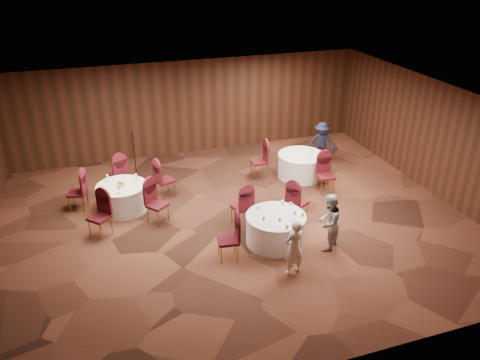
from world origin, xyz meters
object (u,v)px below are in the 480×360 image
object	(u,v)px
table_main	(276,229)
mic_stand	(135,165)
woman_a	(294,248)
table_left	(123,197)
table_right	(301,165)
woman_b	(328,222)
man_c	(321,142)

from	to	relation	value
table_main	mic_stand	world-z (taller)	mic_stand
mic_stand	woman_a	world-z (taller)	mic_stand
table_left	table_right	size ratio (longest dim) A/B	0.93
woman_b	woman_a	bearing A→B (deg)	-12.66
table_left	woman_b	distance (m)	5.60
table_right	woman_a	distance (m)	4.95
table_right	man_c	distance (m)	1.41
table_right	mic_stand	world-z (taller)	mic_stand
man_c	woman_a	bearing A→B (deg)	-84.11
woman_b	man_c	world-z (taller)	woman_b
table_main	woman_a	distance (m)	1.29
table_right	man_c	xyz separation A→B (m)	(1.10, 0.81, 0.32)
woman_a	man_c	distance (m)	6.19
mic_stand	woman_a	distance (m)	6.54
table_main	woman_a	xyz separation A→B (m)	(-0.09, -1.25, 0.29)
table_main	woman_b	world-z (taller)	woman_b
mic_stand	table_left	bearing A→B (deg)	-106.98
table_left	woman_a	xyz separation A→B (m)	(3.27, -4.03, 0.29)
table_right	mic_stand	size ratio (longest dim) A/B	0.97
woman_b	table_right	bearing A→B (deg)	-147.03
table_left	woman_b	xyz separation A→B (m)	(4.43, -3.40, 0.34)
table_main	table_left	xyz separation A→B (m)	(-3.36, 2.78, -0.00)
table_right	woman_b	distance (m)	3.94
woman_a	mic_stand	bearing A→B (deg)	-76.69
table_right	woman_b	size ratio (longest dim) A/B	1.01
woman_a	man_c	xyz separation A→B (m)	(3.33, 5.22, 0.02)
table_left	woman_a	world-z (taller)	woman_a
mic_stand	woman_a	xyz separation A→B (m)	(2.69, -5.96, 0.24)
table_main	table_left	world-z (taller)	same
woman_a	table_left	bearing A→B (deg)	-61.89
table_left	man_c	size ratio (longest dim) A/B	0.98
woman_a	woman_b	size ratio (longest dim) A/B	0.93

